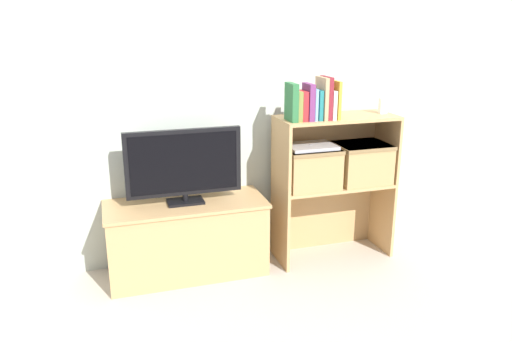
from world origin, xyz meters
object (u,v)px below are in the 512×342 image
at_px(book_forest, 291,102).
at_px(book_skyblue, 313,104).
at_px(tv_stand, 187,238).
at_px(storage_basket_right, 361,161).
at_px(book_teal, 317,105).
at_px(baby_monitor, 383,106).
at_px(book_crimson, 302,106).
at_px(book_maroon, 326,98).
at_px(storage_basket_left, 310,166).
at_px(book_olive, 297,106).
at_px(book_mustard, 335,100).
at_px(book_ivory, 331,104).
at_px(laptop, 311,146).
at_px(tv, 184,164).
at_px(book_plum, 308,102).
at_px(book_tan, 322,98).

height_order(book_forest, book_skyblue, book_forest).
bearing_deg(tv_stand, storage_basket_right, -2.30).
xyz_separation_m(book_teal, baby_monitor, (0.49, 0.06, -0.04)).
height_order(book_teal, baby_monitor, book_teal).
distance_m(book_crimson, book_skyblue, 0.07).
relative_size(book_forest, book_maroon, 0.88).
distance_m(storage_basket_left, storage_basket_right, 0.37).
bearing_deg(book_olive, storage_basket_left, 21.00).
height_order(book_mustard, storage_basket_left, book_mustard).
distance_m(book_olive, book_teal, 0.13).
height_order(book_ivory, storage_basket_left, book_ivory).
xyz_separation_m(book_ivory, laptop, (-0.10, 0.04, -0.27)).
bearing_deg(book_forest, laptop, 16.27).
xyz_separation_m(tv, baby_monitor, (1.31, -0.03, 0.29)).
height_order(book_crimson, book_maroon, book_maroon).
height_order(book_maroon, book_ivory, book_maroon).
bearing_deg(book_mustard, tv, 174.49).
bearing_deg(book_plum, book_maroon, 0.00).
height_order(book_teal, book_mustard, book_mustard).
relative_size(book_forest, book_ivory, 1.29).
height_order(book_maroon, baby_monitor, book_maroon).
distance_m(book_maroon, laptop, 0.32).
bearing_deg(book_skyblue, tv_stand, 173.36).
relative_size(book_forest, baby_monitor, 1.77).
xyz_separation_m(book_crimson, book_teal, (0.10, 0.00, 0.00)).
bearing_deg(storage_basket_left, book_olive, -159.00).
relative_size(tv_stand, baby_monitor, 7.66).
bearing_deg(book_tan, storage_basket_right, 7.91).
bearing_deg(book_forest, book_mustard, 0.00).
xyz_separation_m(book_plum, book_ivory, (0.15, 0.00, -0.02)).
bearing_deg(book_crimson, laptop, 28.36).
xyz_separation_m(book_forest, book_plum, (0.11, 0.00, -0.00)).
bearing_deg(tv, storage_basket_right, -2.22).
bearing_deg(book_tan, baby_monitor, 7.32).
xyz_separation_m(book_skyblue, book_maroon, (0.09, 0.00, 0.03)).
height_order(book_crimson, book_teal, book_teal).
distance_m(book_crimson, book_teal, 0.10).
bearing_deg(tv, book_forest, -7.92).
bearing_deg(tv, book_mustard, -5.51).
xyz_separation_m(book_teal, book_tan, (0.03, 0.00, 0.04)).
bearing_deg(book_mustard, book_tan, 180.00).
bearing_deg(book_mustard, book_teal, 180.00).
relative_size(book_olive, book_mustard, 0.78).
height_order(book_teal, laptop, book_teal).
xyz_separation_m(tv_stand, book_forest, (0.65, -0.09, 0.84)).
distance_m(tv, storage_basket_right, 1.17).
bearing_deg(book_mustard, book_crimson, 180.00).
bearing_deg(book_olive, book_crimson, 0.00).
bearing_deg(book_teal, book_olive, 180.00).
height_order(book_plum, laptop, book_plum).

